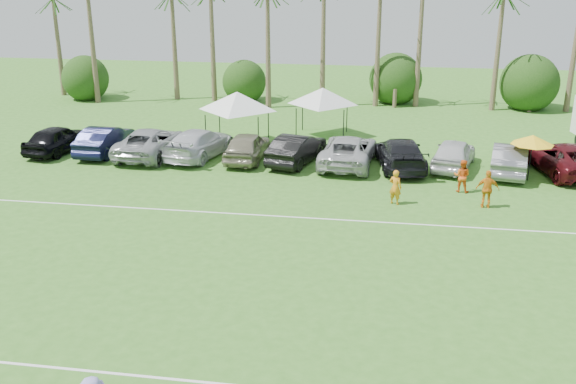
# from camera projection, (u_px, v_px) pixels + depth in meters

# --- Properties ---
(field_lines) EXTENTS (80.00, 12.10, 0.01)m
(field_lines) POSITION_uv_depth(u_px,v_px,m) (221.00, 276.00, 22.57)
(field_lines) COLOR white
(field_lines) RESTS_ON ground
(palm_tree_0) EXTENTS (2.40, 2.40, 8.90)m
(palm_tree_0) POSITION_uv_depth(u_px,v_px,m) (46.00, 4.00, 51.27)
(palm_tree_0) COLOR brown
(palm_tree_0) RESTS_ON ground
(palm_tree_4) EXTENTS (2.40, 2.40, 8.90)m
(palm_tree_4) POSITION_uv_depth(u_px,v_px,m) (266.00, 6.00, 48.62)
(palm_tree_4) COLOR brown
(palm_tree_4) RESTS_ON ground
(palm_tree_8) EXTENTS (2.40, 2.40, 8.90)m
(palm_tree_8) POSITION_uv_depth(u_px,v_px,m) (498.00, 8.00, 46.12)
(palm_tree_8) COLOR brown
(palm_tree_8) RESTS_ON ground
(bush_tree_0) EXTENTS (4.00, 4.00, 4.00)m
(bush_tree_0) POSITION_uv_depth(u_px,v_px,m) (94.00, 74.00, 53.65)
(bush_tree_0) COLOR brown
(bush_tree_0) RESTS_ON ground
(bush_tree_1) EXTENTS (4.00, 4.00, 4.00)m
(bush_tree_1) POSITION_uv_depth(u_px,v_px,m) (245.00, 78.00, 51.74)
(bush_tree_1) COLOR brown
(bush_tree_1) RESTS_ON ground
(bush_tree_2) EXTENTS (4.00, 4.00, 4.00)m
(bush_tree_2) POSITION_uv_depth(u_px,v_px,m) (396.00, 82.00, 49.97)
(bush_tree_2) COLOR brown
(bush_tree_2) RESTS_ON ground
(bush_tree_3) EXTENTS (4.00, 4.00, 4.00)m
(bush_tree_3) POSITION_uv_depth(u_px,v_px,m) (529.00, 86.00, 48.50)
(bush_tree_3) COLOR brown
(bush_tree_3) RESTS_ON ground
(sideline_player_a) EXTENTS (0.70, 0.60, 1.63)m
(sideline_player_a) POSITION_uv_depth(u_px,v_px,m) (395.00, 187.00, 29.21)
(sideline_player_a) COLOR orange
(sideline_player_a) RESTS_ON ground
(sideline_player_b) EXTENTS (0.91, 0.79, 1.61)m
(sideline_player_b) POSITION_uv_depth(u_px,v_px,m) (462.00, 176.00, 30.80)
(sideline_player_b) COLOR orange
(sideline_player_b) RESTS_ON ground
(sideline_player_c) EXTENTS (1.04, 0.47, 1.75)m
(sideline_player_c) POSITION_uv_depth(u_px,v_px,m) (487.00, 189.00, 28.75)
(sideline_player_c) COLOR orange
(sideline_player_c) RESTS_ON ground
(canopy_tent_left) EXTENTS (4.79, 4.79, 3.88)m
(canopy_tent_left) POSITION_uv_depth(u_px,v_px,m) (237.00, 92.00, 37.86)
(canopy_tent_left) COLOR black
(canopy_tent_left) RESTS_ON ground
(canopy_tent_right) EXTENTS (4.52, 4.52, 3.66)m
(canopy_tent_right) POSITION_uv_depth(u_px,v_px,m) (323.00, 88.00, 40.16)
(canopy_tent_right) COLOR black
(canopy_tent_right) RESTS_ON ground
(market_umbrella) EXTENTS (2.14, 2.14, 2.38)m
(market_umbrella) POSITION_uv_depth(u_px,v_px,m) (533.00, 140.00, 32.03)
(market_umbrella) COLOR black
(market_umbrella) RESTS_ON ground
(parked_car_0) EXTENTS (2.56, 4.99, 1.63)m
(parked_car_0) POSITION_uv_depth(u_px,v_px,m) (58.00, 139.00, 37.40)
(parked_car_0) COLOR black
(parked_car_0) RESTS_ON ground
(parked_car_1) EXTENTS (1.82, 4.97, 1.63)m
(parked_car_1) POSITION_uv_depth(u_px,v_px,m) (105.00, 140.00, 37.19)
(parked_car_1) COLOR black
(parked_car_1) RESTS_ON ground
(parked_car_2) EXTENTS (2.95, 5.96, 1.63)m
(parked_car_2) POSITION_uv_depth(u_px,v_px,m) (151.00, 142.00, 36.69)
(parked_car_2) COLOR #9B9D9F
(parked_car_2) RESTS_ON ground
(parked_car_3) EXTENTS (3.40, 5.96, 1.63)m
(parked_car_3) POSITION_uv_depth(u_px,v_px,m) (200.00, 143.00, 36.48)
(parked_car_3) COLOR silver
(parked_car_3) RESTS_ON ground
(parked_car_4) EXTENTS (2.05, 4.82, 1.63)m
(parked_car_4) POSITION_uv_depth(u_px,v_px,m) (247.00, 146.00, 35.85)
(parked_car_4) COLOR gray
(parked_car_4) RESTS_ON ground
(parked_car_5) EXTENTS (2.94, 5.21, 1.63)m
(parked_car_5) POSITION_uv_depth(u_px,v_px,m) (297.00, 149.00, 35.37)
(parked_car_5) COLOR black
(parked_car_5) RESTS_ON ground
(parked_car_6) EXTENTS (3.09, 6.02, 1.63)m
(parked_car_6) POSITION_uv_depth(u_px,v_px,m) (348.00, 150.00, 35.04)
(parked_car_6) COLOR #B2B2B3
(parked_car_6) RESTS_ON ground
(parked_car_7) EXTENTS (3.07, 5.88, 1.63)m
(parked_car_7) POSITION_uv_depth(u_px,v_px,m) (401.00, 153.00, 34.50)
(parked_car_7) COLOR black
(parked_car_7) RESTS_ON ground
(parked_car_8) EXTENTS (2.99, 5.09, 1.63)m
(parked_car_8) POSITION_uv_depth(u_px,v_px,m) (454.00, 154.00, 34.44)
(parked_car_8) COLOR silver
(parked_car_8) RESTS_ON ground
(parked_car_9) EXTENTS (2.60, 5.17, 1.63)m
(parked_car_9) POSITION_uv_depth(u_px,v_px,m) (510.00, 158.00, 33.58)
(parked_car_9) COLOR slate
(parked_car_9) RESTS_ON ground
(parked_car_10) EXTENTS (3.87, 6.29, 1.63)m
(parked_car_10) POSITION_uv_depth(u_px,v_px,m) (564.00, 158.00, 33.67)
(parked_car_10) COLOR #520F15
(parked_car_10) RESTS_ON ground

